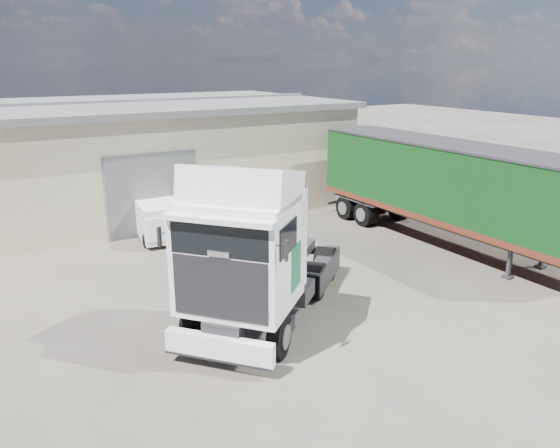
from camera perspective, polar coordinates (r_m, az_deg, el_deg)
ground at (r=17.00m, az=4.61°, el=-8.92°), size 120.00×120.00×0.00m
warehouse at (r=28.98m, az=-24.51°, el=5.95°), size 30.60×12.60×5.42m
brick_boundary_wall at (r=28.20m, az=16.92°, el=3.54°), size 0.35×26.00×2.50m
tractor_unit at (r=15.12m, az=-2.82°, el=-3.67°), size 7.27×6.86×4.95m
box_trailer at (r=23.29m, az=16.67°, el=4.19°), size 2.89×12.69×4.21m
panel_van at (r=24.03m, az=-12.77°, el=0.65°), size 2.06×4.18×1.65m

